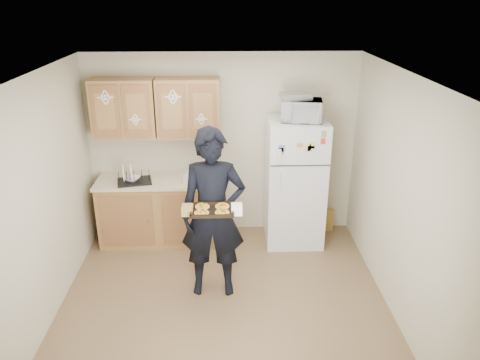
% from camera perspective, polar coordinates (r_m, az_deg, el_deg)
% --- Properties ---
extents(floor, '(3.60, 3.60, 0.00)m').
position_cam_1_polar(floor, '(5.35, -1.95, -14.84)').
color(floor, brown).
rests_on(floor, ground).
extents(ceiling, '(3.60, 3.60, 0.00)m').
position_cam_1_polar(ceiling, '(4.33, -2.38, 12.60)').
color(ceiling, silver).
rests_on(ceiling, wall_back).
extents(wall_back, '(3.60, 0.04, 2.50)m').
position_cam_1_polar(wall_back, '(6.39, -2.11, 4.18)').
color(wall_back, beige).
rests_on(wall_back, floor).
extents(wall_front, '(3.60, 0.04, 2.50)m').
position_cam_1_polar(wall_front, '(3.16, -2.20, -16.36)').
color(wall_front, beige).
rests_on(wall_front, floor).
extents(wall_left, '(0.04, 3.60, 2.50)m').
position_cam_1_polar(wall_left, '(5.05, -23.04, -2.66)').
color(wall_left, beige).
rests_on(wall_left, floor).
extents(wall_right, '(0.04, 3.60, 2.50)m').
position_cam_1_polar(wall_right, '(5.03, 18.86, -2.17)').
color(wall_right, beige).
rests_on(wall_right, floor).
extents(refrigerator, '(0.75, 0.70, 1.70)m').
position_cam_1_polar(refrigerator, '(6.24, 6.68, -0.30)').
color(refrigerator, silver).
rests_on(refrigerator, floor).
extents(base_cabinet, '(1.60, 0.60, 0.86)m').
position_cam_1_polar(base_cabinet, '(6.46, -9.60, -3.78)').
color(base_cabinet, olive).
rests_on(base_cabinet, floor).
extents(countertop, '(1.64, 0.64, 0.04)m').
position_cam_1_polar(countertop, '(6.27, -9.86, -0.08)').
color(countertop, beige).
rests_on(countertop, base_cabinet).
extents(upper_cab_left, '(0.80, 0.33, 0.75)m').
position_cam_1_polar(upper_cab_left, '(6.19, -13.98, 8.49)').
color(upper_cab_left, olive).
rests_on(upper_cab_left, wall_back).
extents(upper_cab_right, '(0.80, 0.33, 0.75)m').
position_cam_1_polar(upper_cab_right, '(6.07, -6.30, 8.75)').
color(upper_cab_right, olive).
rests_on(upper_cab_right, wall_back).
extents(cereal_box, '(0.20, 0.07, 0.32)m').
position_cam_1_polar(cereal_box, '(6.84, 10.43, -4.82)').
color(cereal_box, gold).
rests_on(cereal_box, floor).
extents(person, '(0.70, 0.46, 1.93)m').
position_cam_1_polar(person, '(5.08, -3.30, -4.21)').
color(person, black).
rests_on(person, floor).
extents(baking_tray, '(0.44, 0.32, 0.04)m').
position_cam_1_polar(baking_tray, '(4.73, -3.42, -3.73)').
color(baking_tray, black).
rests_on(baking_tray, person).
extents(pizza_front_left, '(0.15, 0.15, 0.02)m').
position_cam_1_polar(pizza_front_left, '(4.66, -4.70, -3.95)').
color(pizza_front_left, gold).
rests_on(pizza_front_left, baking_tray).
extents(pizza_front_right, '(0.15, 0.15, 0.02)m').
position_cam_1_polar(pizza_front_right, '(4.66, -2.18, -3.92)').
color(pizza_front_right, gold).
rests_on(pizza_front_right, baking_tray).
extents(pizza_back_left, '(0.15, 0.15, 0.02)m').
position_cam_1_polar(pizza_back_left, '(4.79, -4.62, -3.18)').
color(pizza_back_left, gold).
rests_on(pizza_back_left, baking_tray).
extents(pizza_back_right, '(0.15, 0.15, 0.02)m').
position_cam_1_polar(pizza_back_right, '(4.79, -2.18, -3.16)').
color(pizza_back_right, gold).
rests_on(pizza_back_right, baking_tray).
extents(microwave, '(0.54, 0.40, 0.27)m').
position_cam_1_polar(microwave, '(5.90, 7.50, 8.41)').
color(microwave, silver).
rests_on(microwave, refrigerator).
extents(foil_pan, '(0.39, 0.30, 0.08)m').
position_cam_1_polar(foil_pan, '(5.88, 6.80, 10.15)').
color(foil_pan, silver).
rests_on(foil_pan, microwave).
extents(dish_rack, '(0.48, 0.40, 0.17)m').
position_cam_1_polar(dish_rack, '(6.20, -12.79, 0.48)').
color(dish_rack, black).
rests_on(dish_rack, countertop).
extents(bowl, '(0.25, 0.25, 0.05)m').
position_cam_1_polar(bowl, '(6.23, -13.02, 0.14)').
color(bowl, white).
rests_on(bowl, dish_rack).
extents(soap_bottle, '(0.10, 0.10, 0.17)m').
position_cam_1_polar(soap_bottle, '(6.06, -6.53, 0.38)').
color(soap_bottle, silver).
rests_on(soap_bottle, countertop).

